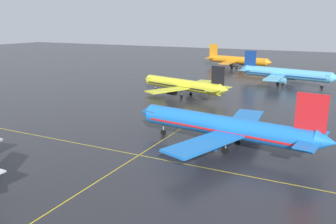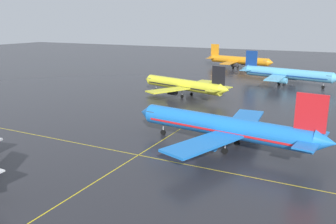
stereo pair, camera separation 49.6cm
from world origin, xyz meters
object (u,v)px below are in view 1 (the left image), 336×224
object	(u,v)px
airliner_second_row	(225,127)
airliner_third_row	(183,85)
airliner_far_right_stand	(237,60)
airliner_far_left_stand	(285,74)

from	to	relation	value
airliner_second_row	airliner_third_row	world-z (taller)	airliner_second_row
airliner_far_right_stand	airliner_far_left_stand	bearing A→B (deg)	-52.83
airliner_third_row	airliner_far_left_stand	distance (m)	46.91
airliner_third_row	airliner_far_right_stand	size ratio (longest dim) A/B	0.92
airliner_far_left_stand	airliner_far_right_stand	size ratio (longest dim) A/B	1.03
airliner_far_right_stand	airliner_second_row	bearing A→B (deg)	-75.11
airliner_second_row	airliner_far_left_stand	distance (m)	80.23
airliner_second_row	airliner_third_row	size ratio (longest dim) A/B	1.16
airliner_second_row	airliner_far_right_stand	size ratio (longest dim) A/B	1.07
airliner_far_right_stand	airliner_third_row	bearing A→B (deg)	-86.71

